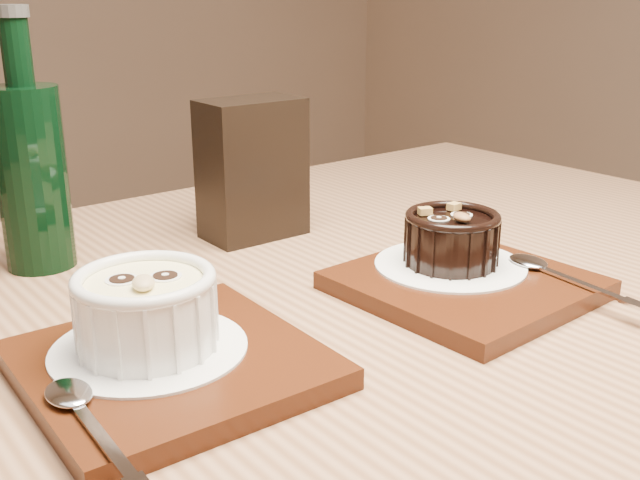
# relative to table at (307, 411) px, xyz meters

# --- Properties ---
(table) EXTENTS (1.24, 0.86, 0.75)m
(table) POSITION_rel_table_xyz_m (0.00, 0.00, 0.00)
(table) COLOR brown
(table) RESTS_ON ground
(tray_left) EXTENTS (0.18, 0.18, 0.01)m
(tray_left) POSITION_rel_table_xyz_m (-0.13, -0.03, 0.10)
(tray_left) COLOR #461D0B
(tray_left) RESTS_ON table
(doily_left) EXTENTS (0.13, 0.13, 0.00)m
(doily_left) POSITION_rel_table_xyz_m (-0.14, -0.02, 0.11)
(doily_left) COLOR white
(doily_left) RESTS_ON tray_left
(ramekin_white) EXTENTS (0.09, 0.09, 0.06)m
(ramekin_white) POSITION_rel_table_xyz_m (-0.14, -0.02, 0.14)
(ramekin_white) COLOR white
(ramekin_white) RESTS_ON doily_left
(spoon_left) EXTENTS (0.03, 0.13, 0.01)m
(spoon_left) POSITION_rel_table_xyz_m (-0.20, -0.09, 0.11)
(spoon_left) COLOR silver
(spoon_left) RESTS_ON tray_left
(tray_right) EXTENTS (0.19, 0.19, 0.01)m
(tray_right) POSITION_rel_table_xyz_m (0.13, -0.05, 0.10)
(tray_right) COLOR #461D0B
(tray_right) RESTS_ON table
(doily_right) EXTENTS (0.13, 0.13, 0.00)m
(doily_right) POSITION_rel_table_xyz_m (0.14, -0.02, 0.11)
(doily_right) COLOR white
(doily_right) RESTS_ON tray_right
(ramekin_dark) EXTENTS (0.08, 0.08, 0.05)m
(ramekin_dark) POSITION_rel_table_xyz_m (0.14, -0.02, 0.13)
(ramekin_dark) COLOR black
(ramekin_dark) RESTS_ON doily_right
(spoon_right) EXTENTS (0.03, 0.14, 0.01)m
(spoon_right) POSITION_rel_table_xyz_m (0.19, -0.10, 0.11)
(spoon_right) COLOR silver
(spoon_right) RESTS_ON tray_right
(condiment_stand) EXTENTS (0.10, 0.06, 0.14)m
(condiment_stand) POSITION_rel_table_xyz_m (0.07, 0.19, 0.16)
(condiment_stand) COLOR black
(condiment_stand) RESTS_ON table
(green_bottle) EXTENTS (0.06, 0.06, 0.23)m
(green_bottle) POSITION_rel_table_xyz_m (-0.14, 0.23, 0.18)
(green_bottle) COLOR black
(green_bottle) RESTS_ON table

